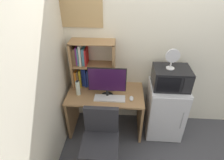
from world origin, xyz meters
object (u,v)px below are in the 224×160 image
monitor (107,81)px  desk_chair (101,146)px  mini_fridge (165,110)px  desk_fan (172,58)px  keyboard (110,98)px  wall_corkboard (78,8)px  computer_mouse (131,98)px  hutch_bookshelf (88,66)px  water_bottle (78,88)px  microwave (171,78)px

monitor → desk_chair: (-0.03, -0.62, -0.58)m
monitor → mini_fridge: size_ratio=0.61×
desk_fan → desk_chair: 1.46m
keyboard → wall_corkboard: bearing=134.8°
computer_mouse → hutch_bookshelf: bearing=153.8°
mini_fridge → desk_chair: 1.16m
desk_chair → wall_corkboard: size_ratio=1.40×
hutch_bookshelf → desk_fan: bearing=-9.0°
computer_mouse → water_bottle: water_bottle is taller
hutch_bookshelf → wall_corkboard: 0.80m
microwave → computer_mouse: bearing=-164.5°
keyboard → desk_fan: 1.01m
desk_fan → hutch_bookshelf: bearing=171.0°
desk_fan → computer_mouse: bearing=-164.0°
hutch_bookshelf → monitor: bearing=-41.2°
wall_corkboard → mini_fridge: bearing=-12.8°
hutch_bookshelf → mini_fridge: (1.20, -0.18, -0.63)m
mini_fridge → desk_chair: desk_chair is taller
computer_mouse → water_bottle: 0.78m
keyboard → desk_chair: (-0.07, -0.56, -0.33)m
microwave → wall_corkboard: bearing=167.3°
keyboard → wall_corkboard: size_ratio=0.68×
hutch_bookshelf → desk_chair: (0.28, -0.90, -0.66)m
hutch_bookshelf → computer_mouse: size_ratio=6.67×
water_bottle → desk_fan: (1.27, 0.07, 0.49)m
keyboard → water_bottle: water_bottle is taller
hutch_bookshelf → microwave: hutch_bookshelf is taller
mini_fridge → wall_corkboard: wall_corkboard is taller
desk_chair → microwave: bearing=38.2°
water_bottle → keyboard: bearing=-10.0°
monitor → wall_corkboard: wall_corkboard is taller
hutch_bookshelf → microwave: 1.21m
microwave → desk_fan: 0.31m
mini_fridge → wall_corkboard: 1.94m
monitor → mini_fridge: bearing=6.1°
monitor → desk_chair: monitor is taller
computer_mouse → mini_fridge: bearing=15.2°
keyboard → computer_mouse: (0.31, 0.01, 0.01)m
keyboard → microwave: bearing=10.6°
keyboard → mini_fridge: size_ratio=0.50×
monitor → computer_mouse: bearing=-8.3°
microwave → desk_chair: microwave is taller
desk_chair → hutch_bookshelf: bearing=107.6°
mini_fridge → microwave: (0.00, 0.00, 0.58)m
water_bottle → wall_corkboard: 1.09m
computer_mouse → water_bottle: size_ratio=0.46×
monitor → mini_fridge: (0.88, 0.09, -0.55)m
water_bottle → desk_chair: 0.87m
water_bottle → wall_corkboard: wall_corkboard is taller
monitor → computer_mouse: size_ratio=4.85×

